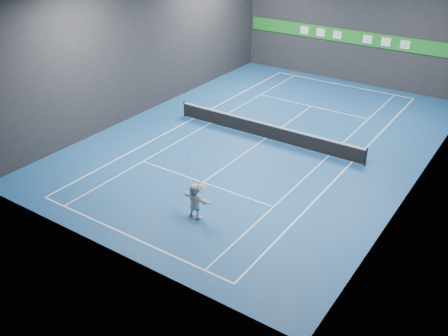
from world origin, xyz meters
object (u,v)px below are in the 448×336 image
Objects in this scene: tennis_net at (266,130)px; tennis_racket at (201,185)px; player at (195,201)px; tennis_ball at (189,154)px.

tennis_net is 9.34m from tennis_racket.
player is at bearing -80.19° from tennis_net.
tennis_net is at bearing 97.65° from tennis_ball.
tennis_ball is at bearing 173.73° from tennis_racket.
tennis_racket reaches higher than tennis_net.
player reaches higher than tennis_net.
tennis_racket is (0.31, 0.05, 0.88)m from player.
tennis_ball is at bearing -14.52° from player.
player is 0.93m from tennis_racket.
tennis_ball is 0.01× the size of tennis_net.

